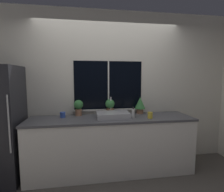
# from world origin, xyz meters

# --- Properties ---
(ground_plane) EXTENTS (14.00, 14.00, 0.00)m
(ground_plane) POSITION_xyz_m (0.00, 0.00, 0.00)
(ground_plane) COLOR #4C4742
(wall_back) EXTENTS (8.00, 0.09, 2.70)m
(wall_back) POSITION_xyz_m (0.00, 0.69, 1.35)
(wall_back) COLOR silver
(wall_back) RESTS_ON ground_plane
(wall_right) EXTENTS (0.06, 7.00, 2.70)m
(wall_right) POSITION_xyz_m (2.29, 1.50, 1.35)
(wall_right) COLOR silver
(wall_right) RESTS_ON ground_plane
(counter) EXTENTS (2.64, 0.64, 0.91)m
(counter) POSITION_xyz_m (0.00, 0.31, 0.46)
(counter) COLOR white
(counter) RESTS_ON ground_plane
(sink) EXTENTS (0.52, 0.41, 0.31)m
(sink) POSITION_xyz_m (0.02, 0.30, 0.95)
(sink) COLOR #ADADB2
(sink) RESTS_ON counter
(potted_plant_left) EXTENTS (0.16, 0.16, 0.27)m
(potted_plant_left) POSITION_xyz_m (-0.53, 0.55, 1.06)
(potted_plant_left) COLOR #9E6B4C
(potted_plant_left) RESTS_ON counter
(potted_plant_center) EXTENTS (0.16, 0.16, 0.27)m
(potted_plant_center) POSITION_xyz_m (0.01, 0.55, 1.06)
(potted_plant_center) COLOR #9E6B4C
(potted_plant_center) RESTS_ON counter
(potted_plant_right) EXTENTS (0.19, 0.19, 0.29)m
(potted_plant_right) POSITION_xyz_m (0.55, 0.55, 1.08)
(potted_plant_right) COLOR #9E6B4C
(potted_plant_right) RESTS_ON counter
(soap_bottle) EXTENTS (0.05, 0.05, 0.18)m
(soap_bottle) POSITION_xyz_m (0.35, 0.26, 0.98)
(soap_bottle) COLOR white
(soap_bottle) RESTS_ON counter
(mug_blue) EXTENTS (0.09, 0.09, 0.09)m
(mug_blue) POSITION_xyz_m (-0.77, 0.44, 0.95)
(mug_blue) COLOR #3351AD
(mug_blue) RESTS_ON counter
(mug_yellow) EXTENTS (0.08, 0.08, 0.10)m
(mug_yellow) POSITION_xyz_m (0.60, 0.17, 0.96)
(mug_yellow) COLOR gold
(mug_yellow) RESTS_ON counter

